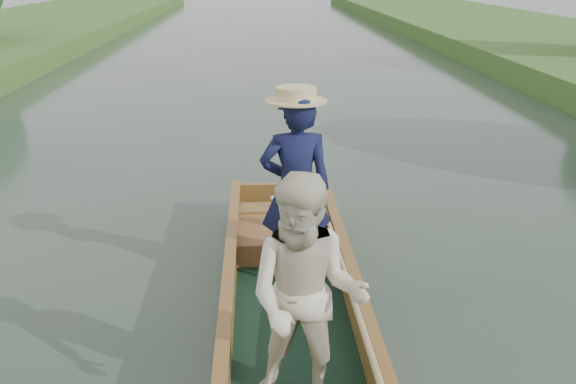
{
  "coord_description": "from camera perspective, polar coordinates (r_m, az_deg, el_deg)",
  "views": [
    {
      "loc": [
        -0.26,
        -4.6,
        2.79
      ],
      "look_at": [
        0.0,
        0.6,
        0.95
      ],
      "focal_mm": 40.0,
      "sensor_mm": 36.0,
      "label": 1
    }
  ],
  "objects": [
    {
      "name": "ground",
      "position": [
        5.39,
        0.33,
        -11.73
      ],
      "size": [
        120.0,
        120.0,
        0.0
      ],
      "primitive_type": "plane",
      "color": "#283D30",
      "rests_on": "ground"
    },
    {
      "name": "punt",
      "position": [
        5.01,
        0.65,
        -6.79
      ],
      "size": [
        1.12,
        5.0,
        1.83
      ],
      "color": "black",
      "rests_on": "ground"
    }
  ]
}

